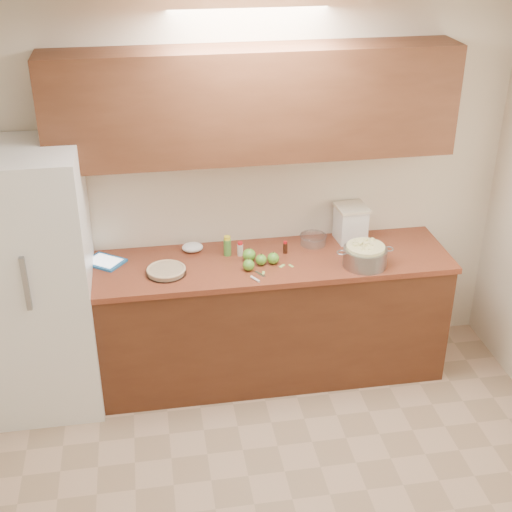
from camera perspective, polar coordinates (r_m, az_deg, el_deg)
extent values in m
plane|color=white|center=(2.86, 5.19, 15.88)|extent=(3.60, 3.60, 0.00)
plane|color=beige|center=(4.93, -0.54, 5.31)|extent=(3.60, 0.00, 3.60)
cube|color=#512916|center=(5.05, 0.08, -5.16)|extent=(2.60, 0.65, 0.88)
cube|color=brown|center=(4.81, 0.08, -0.56)|extent=(2.64, 0.68, 0.04)
cube|color=brown|center=(4.56, -0.24, 12.07)|extent=(2.60, 0.34, 0.70)
cube|color=white|center=(4.79, -17.11, -2.06)|extent=(0.70, 0.70, 1.80)
cylinder|color=silver|center=(4.67, -7.19, -1.22)|extent=(0.26, 0.26, 0.04)
cylinder|color=tan|center=(4.67, -7.19, -1.21)|extent=(0.24, 0.24, 0.03)
torus|color=tan|center=(4.66, -7.20, -1.06)|extent=(0.26, 0.26, 0.02)
cylinder|color=gray|center=(4.77, 8.70, -0.07)|extent=(0.29, 0.29, 0.12)
torus|color=gray|center=(4.70, 6.88, 0.28)|extent=(0.07, 0.07, 0.01)
torus|color=gray|center=(4.80, 10.57, 0.56)|extent=(0.07, 0.07, 0.01)
cylinder|color=beige|center=(4.76, 8.72, 0.10)|extent=(0.25, 0.25, 0.13)
cube|color=white|center=(5.08, 7.57, 2.53)|extent=(0.21, 0.21, 0.24)
cube|color=beige|center=(5.03, 7.66, 3.87)|extent=(0.23, 0.23, 0.02)
cube|color=#2368AA|center=(4.88, -12.01, -0.46)|extent=(0.31, 0.30, 0.02)
cube|color=white|center=(4.87, -12.02, -0.37)|extent=(0.25, 0.24, 0.00)
cube|color=gray|center=(4.64, 0.32, -1.44)|extent=(0.06, 0.09, 0.00)
cylinder|color=white|center=(4.56, -0.06, -1.86)|extent=(0.06, 0.08, 0.02)
cylinder|color=#4C8C38|center=(4.85, -2.30, 0.70)|extent=(0.05, 0.05, 0.12)
cylinder|color=yellow|center=(4.82, -2.32, 1.45)|extent=(0.04, 0.04, 0.02)
cylinder|color=beige|center=(4.85, -1.27, 0.50)|extent=(0.04, 0.04, 0.08)
cylinder|color=red|center=(4.83, -1.28, 1.02)|extent=(0.03, 0.03, 0.02)
cylinder|color=black|center=(4.89, 2.35, 0.64)|extent=(0.03, 0.03, 0.07)
cylinder|color=red|center=(4.87, 2.36, 1.10)|extent=(0.03, 0.03, 0.01)
cylinder|color=silver|center=(5.02, 4.59, 1.31)|extent=(0.18, 0.18, 0.07)
torus|color=silver|center=(5.01, 4.60, 1.63)|extent=(0.19, 0.19, 0.01)
ellipsoid|color=white|center=(4.93, -5.10, 0.70)|extent=(0.16, 0.14, 0.06)
sphere|color=#55982A|center=(4.78, -0.55, 0.07)|extent=(0.09, 0.09, 0.09)
cylinder|color=#3F2D19|center=(4.75, -0.56, 0.62)|extent=(0.01, 0.01, 0.01)
sphere|color=#55982A|center=(4.73, 0.41, -0.30)|extent=(0.08, 0.08, 0.08)
cylinder|color=#3F2D19|center=(4.71, 0.42, 0.17)|extent=(0.01, 0.01, 0.01)
sphere|color=#55982A|center=(4.66, -0.60, -0.73)|extent=(0.08, 0.08, 0.08)
cylinder|color=#3F2D19|center=(4.64, -0.60, -0.24)|extent=(0.01, 0.01, 0.01)
sphere|color=#55982A|center=(4.75, 1.38, -0.18)|extent=(0.08, 0.08, 0.08)
cylinder|color=#3F2D19|center=(4.72, 1.39, 0.31)|extent=(0.01, 0.01, 0.01)
cube|color=#9DC660|center=(4.74, 2.83, -0.79)|extent=(0.03, 0.05, 0.00)
cube|color=#9DC660|center=(4.73, 2.10, -0.80)|extent=(0.05, 0.05, 0.00)
cube|color=#9DC660|center=(4.65, 0.60, -1.36)|extent=(0.03, 0.04, 0.00)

